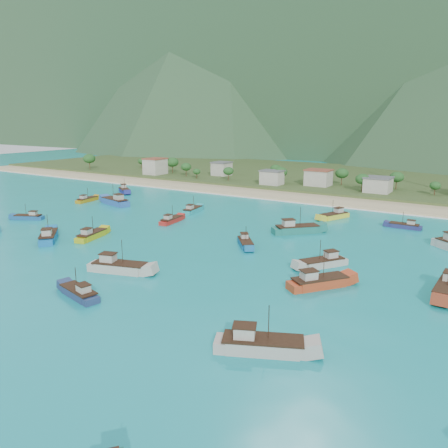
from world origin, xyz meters
The scene contains 25 objects.
ground centered at (0.00, 0.00, 0.00)m, with size 600.00×600.00×0.00m, color #0D8F8D.
beach centered at (0.00, 79.00, 0.00)m, with size 400.00×18.00×1.20m, color beige.
land centered at (0.00, 140.00, 0.00)m, with size 400.00×110.00×2.40m, color #385123.
surf_line centered at (0.00, 69.50, 0.00)m, with size 400.00×2.50×0.08m, color white.
mountains centered at (-18.31, 403.81, 106.83)m, with size 1520.00×440.00×260.00m.
village centered at (8.20, 101.74, 4.68)m, with size 204.98×24.44×7.59m.
vegetation centered at (-11.15, 102.69, 5.14)m, with size 281.29×25.82×8.80m.
boat_0 centered at (52.27, 6.01, 0.80)m, with size 3.83×11.26×6.57m.
boat_2 centered at (0.48, -28.29, 0.59)m, with size 9.56×4.69×5.43m.
boat_4 centered at (-23.57, 36.44, 0.63)m, with size 4.36×9.85×5.62m.
boat_7 centered at (32.72, -2.78, 0.81)m, with size 9.46×10.93×6.63m.
boat_8 centered at (29.46, 8.41, 0.70)m, with size 8.28×10.11×6.03m.
boat_9 centered at (8.98, 12.95, 0.56)m, with size 7.56×8.54×5.22m.
boat_10 centered at (-26.50, -1.92, 0.68)m, with size 5.23×10.36×5.88m.
boat_11 centered at (34.28, -27.73, 0.85)m, with size 11.98×7.89×6.85m.
boat_12 centered at (-69.44, 52.71, 0.73)m, with size 10.32×8.56×6.18m.
boat_13 centered at (37.39, 50.54, 0.51)m, with size 8.40×2.50×4.96m.
boat_14 centered at (-66.58, 31.08, 0.58)m, with size 3.91×9.30×5.33m.
boat_15 centered at (17.28, 51.92, 0.71)m, with size 6.84×10.67×6.09m.
boat_17 centered at (-58.80, 2.66, 0.53)m, with size 8.80×6.16×5.07m.
boat_18 centered at (-2.95, -15.85, 0.87)m, with size 12.26×6.74×6.95m.
boat_19 centered at (-34.02, -8.77, 0.82)m, with size 10.55×10.16×6.68m.
boat_20 centered at (-53.79, 32.53, 1.00)m, with size 13.54×6.94×7.68m.
boat_22 centered at (-20.45, 21.90, 0.58)m, with size 3.66×9.27×5.33m.
boat_23 centered at (14.48, 30.10, 0.94)m, with size 11.31×11.38×7.32m.
Camera 1 is at (57.15, -72.83, 29.02)m, focal length 35.00 mm.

